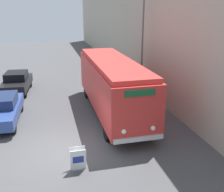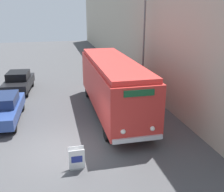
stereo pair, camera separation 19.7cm
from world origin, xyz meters
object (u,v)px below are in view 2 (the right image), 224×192
Objects in this scene: sign_board at (77,159)px; parked_car_mid at (19,82)px; vintage_bus at (113,83)px; streetlamp at (144,33)px; parked_car_near at (2,108)px.

parked_car_mid is (-3.23, 11.10, 0.32)m from sign_board.
sign_board is at bearing -117.01° from vintage_bus.
parked_car_near is (-9.07, -2.47, -3.65)m from streetlamp.
parked_car_near reaches higher than sign_board.
sign_board is 11.57m from parked_car_mid.
sign_board is 0.22× the size of parked_car_mid.
vintage_bus is 10.30× the size of sign_board.
streetlamp is 10.08m from parked_car_near.
parked_car_near is at bearing 178.27° from vintage_bus.
parked_car_near is at bearing -164.78° from streetlamp.
sign_board is at bearing -124.52° from streetlamp.
parked_car_mid is at bearing 136.11° from vintage_bus.
sign_board is at bearing -68.34° from parked_car_mid.
vintage_bus reaches higher than parked_car_mid.
parked_car_mid is (0.33, 5.55, -0.00)m from parked_car_near.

